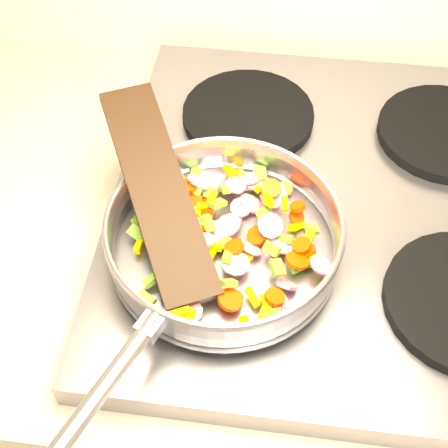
# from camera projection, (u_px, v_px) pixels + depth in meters

# --- Properties ---
(cooktop) EXTENTS (0.60, 0.60, 0.04)m
(cooktop) POSITION_uv_depth(u_px,v_px,m) (341.00, 211.00, 0.83)
(cooktop) COLOR #939399
(cooktop) RESTS_ON counter_top
(grate_fl) EXTENTS (0.19, 0.19, 0.02)m
(grate_fl) POSITION_uv_depth(u_px,v_px,m) (223.00, 275.00, 0.73)
(grate_fl) COLOR black
(grate_fl) RESTS_ON cooktop
(grate_bl) EXTENTS (0.19, 0.19, 0.02)m
(grate_bl) POSITION_uv_depth(u_px,v_px,m) (248.00, 115.00, 0.90)
(grate_bl) COLOR black
(grate_bl) RESTS_ON cooktop
(grate_br) EXTENTS (0.19, 0.19, 0.02)m
(grate_br) POSITION_uv_depth(u_px,v_px,m) (445.00, 132.00, 0.88)
(grate_br) COLOR black
(grate_br) RESTS_ON cooktop
(saute_pan) EXTENTS (0.31, 0.46, 0.06)m
(saute_pan) POSITION_uv_depth(u_px,v_px,m) (223.00, 236.00, 0.72)
(saute_pan) COLOR #9E9EA5
(saute_pan) RESTS_ON grate_fl
(vegetable_heap) EXTENTS (0.25, 0.25, 0.05)m
(vegetable_heap) POSITION_uv_depth(u_px,v_px,m) (220.00, 235.00, 0.73)
(vegetable_heap) COLOR #FD3400
(vegetable_heap) RESTS_ON saute_pan
(wooden_spatula) EXTENTS (0.19, 0.28, 0.09)m
(wooden_spatula) POSITION_uv_depth(u_px,v_px,m) (157.00, 189.00, 0.72)
(wooden_spatula) COLOR black
(wooden_spatula) RESTS_ON saute_pan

